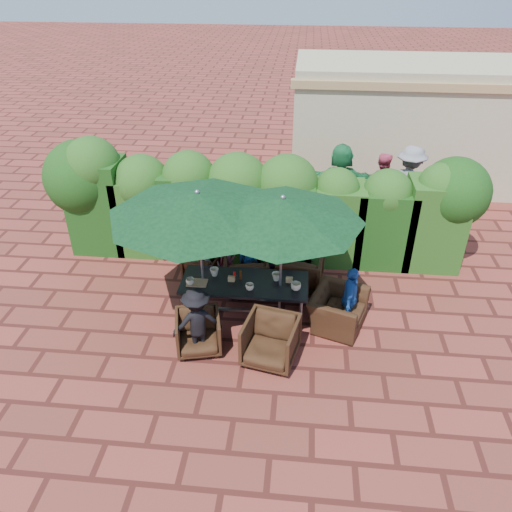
# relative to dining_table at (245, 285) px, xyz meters

# --- Properties ---
(ground) EXTENTS (80.00, 80.00, 0.00)m
(ground) POSITION_rel_dining_table_xyz_m (0.11, -0.13, -0.67)
(ground) COLOR maroon
(ground) RESTS_ON ground
(dining_table) EXTENTS (2.21, 0.90, 0.75)m
(dining_table) POSITION_rel_dining_table_xyz_m (0.00, 0.00, 0.00)
(dining_table) COLOR black
(dining_table) RESTS_ON ground
(umbrella_left) EXTENTS (2.99, 2.99, 2.46)m
(umbrella_left) POSITION_rel_dining_table_xyz_m (-0.74, 0.01, 1.54)
(umbrella_left) COLOR gray
(umbrella_left) RESTS_ON ground
(umbrella_right) EXTENTS (2.65, 2.65, 2.46)m
(umbrella_right) POSITION_rel_dining_table_xyz_m (0.62, -0.05, 1.54)
(umbrella_right) COLOR gray
(umbrella_right) RESTS_ON ground
(chair_far_left) EXTENTS (0.79, 0.76, 0.69)m
(chair_far_left) POSITION_rel_dining_table_xyz_m (-0.95, 1.06, -0.33)
(chair_far_left) COLOR black
(chair_far_left) RESTS_ON ground
(chair_far_mid) EXTENTS (0.96, 0.92, 0.85)m
(chair_far_mid) POSITION_rel_dining_table_xyz_m (-0.09, 0.84, -0.25)
(chair_far_mid) COLOR black
(chair_far_mid) RESTS_ON ground
(chair_far_right) EXTENTS (0.94, 0.89, 0.86)m
(chair_far_right) POSITION_rel_dining_table_xyz_m (0.96, 0.96, -0.24)
(chair_far_right) COLOR black
(chair_far_right) RESTS_ON ground
(chair_near_left) EXTENTS (0.85, 0.82, 0.74)m
(chair_near_left) POSITION_rel_dining_table_xyz_m (-0.66, -0.92, -0.31)
(chair_near_left) COLOR black
(chair_near_left) RESTS_ON ground
(chair_near_right) EXTENTS (0.96, 0.92, 0.84)m
(chair_near_right) POSITION_rel_dining_table_xyz_m (0.54, -1.07, -0.26)
(chair_near_right) COLOR black
(chair_near_right) RESTS_ON ground
(chair_end_right) EXTENTS (0.94, 1.15, 0.87)m
(chair_end_right) POSITION_rel_dining_table_xyz_m (1.64, -0.08, -0.24)
(chair_end_right) COLOR black
(chair_end_right) RESTS_ON ground
(adult_far_left) EXTENTS (0.66, 0.47, 1.23)m
(adult_far_left) POSITION_rel_dining_table_xyz_m (-0.91, 0.97, -0.06)
(adult_far_left) COLOR white
(adult_far_left) RESTS_ON ground
(adult_far_mid) EXTENTS (0.47, 0.39, 1.23)m
(adult_far_mid) POSITION_rel_dining_table_xyz_m (-0.01, 0.98, -0.06)
(adult_far_mid) COLOR #1D4D9D
(adult_far_mid) RESTS_ON ground
(adult_far_right) EXTENTS (0.67, 0.46, 1.28)m
(adult_far_right) POSITION_rel_dining_table_xyz_m (0.75, 0.91, -0.03)
(adult_far_right) COLOR black
(adult_far_right) RESTS_ON ground
(adult_near_left) EXTENTS (0.87, 0.64, 1.24)m
(adult_near_left) POSITION_rel_dining_table_xyz_m (-0.65, -1.01, -0.05)
(adult_near_left) COLOR black
(adult_near_left) RESTS_ON ground
(adult_end_right) EXTENTS (0.45, 0.74, 1.19)m
(adult_end_right) POSITION_rel_dining_table_xyz_m (1.83, -0.10, -0.08)
(adult_end_right) COLOR #1D4D9D
(adult_end_right) RESTS_ON ground
(child_left) EXTENTS (0.41, 0.38, 0.92)m
(child_left) POSITION_rel_dining_table_xyz_m (-0.47, 1.05, -0.21)
(child_left) COLOR #DC4D72
(child_left) RESTS_ON ground
(child_right) EXTENTS (0.39, 0.35, 0.90)m
(child_right) POSITION_rel_dining_table_xyz_m (0.42, 1.00, -0.22)
(child_right) COLOR #9D51B1
(child_right) RESTS_ON ground
(pedestrian_a) EXTENTS (1.79, 0.67, 1.90)m
(pedestrian_a) POSITION_rel_dining_table_xyz_m (1.80, 4.04, 0.28)
(pedestrian_a) COLOR #227E44
(pedestrian_a) RESTS_ON ground
(pedestrian_b) EXTENTS (0.87, 0.63, 1.64)m
(pedestrian_b) POSITION_rel_dining_table_xyz_m (2.79, 4.26, 0.14)
(pedestrian_b) COLOR #DC4D72
(pedestrian_b) RESTS_ON ground
(pedestrian_c) EXTENTS (1.27, 1.23, 1.89)m
(pedestrian_c) POSITION_rel_dining_table_xyz_m (3.40, 4.07, 0.27)
(pedestrian_c) COLOR gray
(pedestrian_c) RESTS_ON ground
(cup_a) EXTENTS (0.15, 0.15, 0.12)m
(cup_a) POSITION_rel_dining_table_xyz_m (-0.93, -0.17, 0.13)
(cup_a) COLOR beige
(cup_a) RESTS_ON dining_table
(cup_b) EXTENTS (0.16, 0.16, 0.15)m
(cup_b) POSITION_rel_dining_table_xyz_m (-0.56, 0.15, 0.15)
(cup_b) COLOR beige
(cup_b) RESTS_ON dining_table
(cup_c) EXTENTS (0.15, 0.15, 0.12)m
(cup_c) POSITION_rel_dining_table_xyz_m (0.11, -0.22, 0.13)
(cup_c) COLOR beige
(cup_c) RESTS_ON dining_table
(cup_d) EXTENTS (0.15, 0.15, 0.15)m
(cup_d) POSITION_rel_dining_table_xyz_m (0.54, 0.11, 0.15)
(cup_d) COLOR beige
(cup_d) RESTS_ON dining_table
(cup_e) EXTENTS (0.17, 0.17, 0.14)m
(cup_e) POSITION_rel_dining_table_xyz_m (0.90, -0.15, 0.14)
(cup_e) COLOR beige
(cup_e) RESTS_ON dining_table
(ketchup_bottle) EXTENTS (0.04, 0.04, 0.17)m
(ketchup_bottle) POSITION_rel_dining_table_xyz_m (-0.18, 0.04, 0.16)
(ketchup_bottle) COLOR #B20C0A
(ketchup_bottle) RESTS_ON dining_table
(sauce_bottle) EXTENTS (0.04, 0.04, 0.17)m
(sauce_bottle) POSITION_rel_dining_table_xyz_m (-0.08, 0.08, 0.16)
(sauce_bottle) COLOR #4C230C
(sauce_bottle) RESTS_ON dining_table
(serving_tray) EXTENTS (0.35, 0.25, 0.02)m
(serving_tray) POSITION_rel_dining_table_xyz_m (-0.82, -0.12, 0.08)
(serving_tray) COLOR #A4774F
(serving_tray) RESTS_ON dining_table
(number_block_left) EXTENTS (0.12, 0.06, 0.10)m
(number_block_left) POSITION_rel_dining_table_xyz_m (-0.23, -0.00, 0.13)
(number_block_left) COLOR tan
(number_block_left) RESTS_ON dining_table
(number_block_right) EXTENTS (0.12, 0.06, 0.10)m
(number_block_right) POSITION_rel_dining_table_xyz_m (0.77, 0.07, 0.13)
(number_block_right) COLOR tan
(number_block_right) RESTS_ON dining_table
(hedge_wall) EXTENTS (9.10, 1.60, 2.51)m
(hedge_wall) POSITION_rel_dining_table_xyz_m (-0.21, 2.19, 0.62)
(hedge_wall) COLOR #11350E
(hedge_wall) RESTS_ON ground
(building) EXTENTS (6.20, 3.08, 3.20)m
(building) POSITION_rel_dining_table_xyz_m (3.61, 6.86, 0.93)
(building) COLOR #C0B18F
(building) RESTS_ON ground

